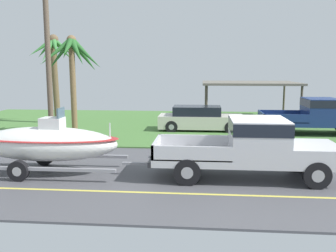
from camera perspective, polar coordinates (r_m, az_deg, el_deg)
ground at (r=20.53m, az=10.19°, el=-1.05°), size 36.00×22.00×0.11m
pickup_truck_towing at (r=12.05m, az=13.35°, el=-2.91°), size 5.92×2.07×1.90m
boat_on_trailer at (r=12.99m, az=-18.16°, el=-2.52°), size 6.13×2.17×2.19m
parked_pickup_background at (r=20.91m, az=22.05°, el=1.57°), size 5.55×2.04×1.92m
parked_sedan_near at (r=20.81m, az=4.89°, el=1.08°), size 4.64×1.82×1.38m
carport_awning at (r=25.72m, az=12.24°, el=6.30°), size 6.18×5.37×2.55m
palm_tree_near_right at (r=19.71m, az=-14.23°, el=9.96°), size 3.16×3.10×5.09m
palm_tree_mid at (r=24.19m, az=-17.05°, el=9.96°), size 3.16×2.98×5.49m
utility_pole at (r=17.62m, az=-17.79°, el=9.96°), size 0.24×1.80×7.57m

